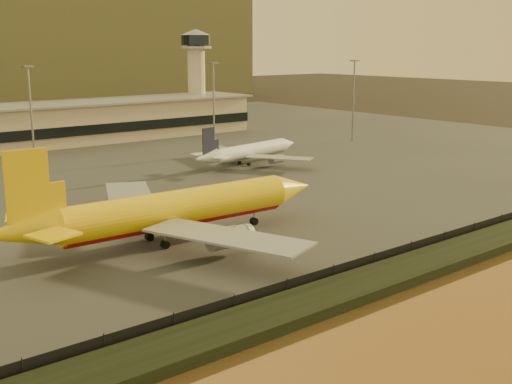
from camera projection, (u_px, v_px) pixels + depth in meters
ground at (299, 250)px, 96.27m from camera, size 900.00×900.00×0.00m
embankment at (388, 277)px, 83.24m from camera, size 320.00×7.00×1.40m
tarmac at (53, 162)px, 168.15m from camera, size 320.00×220.00×0.20m
perimeter_fence at (365, 264)px, 86.14m from camera, size 300.00×0.05×2.20m
control_tower at (196, 69)px, 233.60m from camera, size 11.20×11.20×35.50m
apron_light_masts at (138, 105)px, 158.75m from camera, size 152.20×12.20×25.40m
dhl_cargo_jet at (173, 210)px, 99.04m from camera, size 55.47×54.40×16.59m
white_narrowbody_jet at (249, 152)px, 164.74m from camera, size 37.49×36.12×10.81m
gse_vehicle_yellow at (258, 200)px, 122.62m from camera, size 4.76×2.47×2.07m
gse_vehicle_white at (133, 217)px, 110.71m from camera, size 4.50×2.48×1.93m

